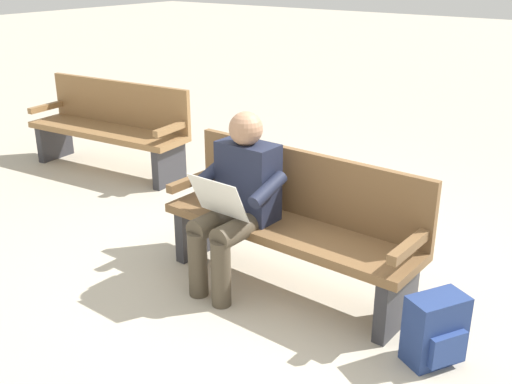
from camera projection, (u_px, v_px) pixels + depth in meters
ground_plane at (286, 286)px, 4.09m from camera, size 40.00×40.00×0.00m
bench_near at (294, 221)px, 3.97m from camera, size 1.82×0.55×0.90m
person_seated at (237, 197)px, 3.91m from camera, size 0.58×0.58×1.18m
backpack at (436, 330)px, 3.26m from camera, size 0.33×0.37×0.40m
bench_far at (111, 126)px, 6.19m from camera, size 1.84×0.64×0.90m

